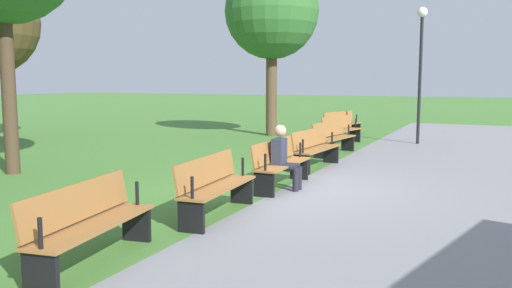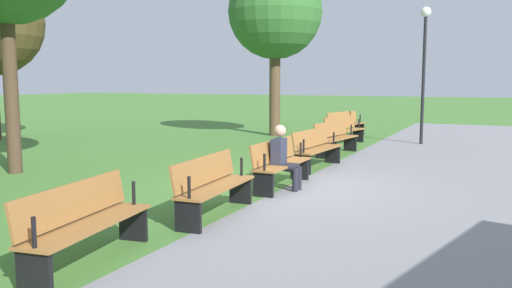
{
  "view_description": "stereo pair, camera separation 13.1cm",
  "coord_description": "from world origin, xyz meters",
  "px_view_note": "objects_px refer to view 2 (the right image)",
  "views": [
    {
      "loc": [
        9.05,
        3.54,
        2.0
      ],
      "look_at": [
        0.0,
        -0.56,
        0.8
      ],
      "focal_mm": 36.73,
      "sensor_mm": 36.0,
      "label": 1
    },
    {
      "loc": [
        9.0,
        3.66,
        2.0
      ],
      "look_at": [
        0.0,
        -0.56,
        0.8
      ],
      "focal_mm": 36.73,
      "sensor_mm": 36.0,
      "label": 2
    }
  ],
  "objects_px": {
    "bench_2": "(335,137)",
    "lamp_post": "(424,50)",
    "bench_4": "(280,162)",
    "person_seated": "(284,156)",
    "bench_0": "(345,123)",
    "bench_6": "(85,221)",
    "bench_3": "(316,148)",
    "tree_1": "(275,13)",
    "bench_1": "(343,129)",
    "bench_5": "(213,184)"
  },
  "relations": [
    {
      "from": "bench_3",
      "to": "bench_5",
      "type": "relative_size",
      "value": 1.0
    },
    {
      "from": "bench_2",
      "to": "bench_3",
      "type": "xyz_separation_m",
      "value": [
        2.37,
        0.25,
        0.0
      ]
    },
    {
      "from": "bench_0",
      "to": "bench_2",
      "type": "xyz_separation_m",
      "value": [
        4.65,
        1.0,
        0.0
      ]
    },
    {
      "from": "bench_1",
      "to": "person_seated",
      "type": "xyz_separation_m",
      "value": [
        7.25,
        0.9,
        0.16
      ]
    },
    {
      "from": "bench_3",
      "to": "bench_2",
      "type": "bearing_deg",
      "value": -169.84
    },
    {
      "from": "person_seated",
      "to": "bench_6",
      "type": "bearing_deg",
      "value": -5.98
    },
    {
      "from": "bench_1",
      "to": "tree_1",
      "type": "height_order",
      "value": "tree_1"
    },
    {
      "from": "person_seated",
      "to": "lamp_post",
      "type": "relative_size",
      "value": 0.28
    },
    {
      "from": "bench_3",
      "to": "bench_5",
      "type": "bearing_deg",
      "value": 4.07
    },
    {
      "from": "bench_2",
      "to": "bench_0",
      "type": "bearing_deg",
      "value": -159.69
    },
    {
      "from": "bench_5",
      "to": "person_seated",
      "type": "relative_size",
      "value": 1.62
    },
    {
      "from": "bench_0",
      "to": "bench_1",
      "type": "distance_m",
      "value": 2.38
    },
    {
      "from": "bench_2",
      "to": "lamp_post",
      "type": "xyz_separation_m",
      "value": [
        -3.48,
        1.81,
        2.47
      ]
    },
    {
      "from": "bench_4",
      "to": "bench_6",
      "type": "xyz_separation_m",
      "value": [
        4.75,
        -0.34,
        0.0
      ]
    },
    {
      "from": "bench_4",
      "to": "bench_5",
      "type": "relative_size",
      "value": 0.99
    },
    {
      "from": "bench_0",
      "to": "bench_3",
      "type": "distance_m",
      "value": 7.13
    },
    {
      "from": "bench_2",
      "to": "bench_6",
      "type": "bearing_deg",
      "value": 8.15
    },
    {
      "from": "bench_0",
      "to": "bench_2",
      "type": "distance_m",
      "value": 4.76
    },
    {
      "from": "bench_1",
      "to": "bench_2",
      "type": "relative_size",
      "value": 1.0
    },
    {
      "from": "bench_4",
      "to": "tree_1",
      "type": "height_order",
      "value": "tree_1"
    },
    {
      "from": "bench_0",
      "to": "bench_4",
      "type": "distance_m",
      "value": 9.49
    },
    {
      "from": "bench_0",
      "to": "bench_6",
      "type": "relative_size",
      "value": 1.0
    },
    {
      "from": "bench_4",
      "to": "person_seated",
      "type": "relative_size",
      "value": 1.59
    },
    {
      "from": "bench_3",
      "to": "bench_4",
      "type": "distance_m",
      "value": 2.38
    },
    {
      "from": "tree_1",
      "to": "lamp_post",
      "type": "bearing_deg",
      "value": 85.39
    },
    {
      "from": "lamp_post",
      "to": "bench_1",
      "type": "bearing_deg",
      "value": -62.93
    },
    {
      "from": "bench_0",
      "to": "bench_1",
      "type": "xyz_separation_m",
      "value": [
        2.31,
        0.58,
        0.0
      ]
    },
    {
      "from": "bench_1",
      "to": "bench_6",
      "type": "relative_size",
      "value": 1.0
    },
    {
      "from": "bench_1",
      "to": "lamp_post",
      "type": "height_order",
      "value": "lamp_post"
    },
    {
      "from": "bench_1",
      "to": "bench_2",
      "type": "xyz_separation_m",
      "value": [
        2.34,
        0.42,
        0.0
      ]
    },
    {
      "from": "bench_4",
      "to": "person_seated",
      "type": "height_order",
      "value": "person_seated"
    },
    {
      "from": "bench_5",
      "to": "bench_4",
      "type": "bearing_deg",
      "value": 173.9
    },
    {
      "from": "bench_2",
      "to": "lamp_post",
      "type": "relative_size",
      "value": 0.46
    },
    {
      "from": "bench_1",
      "to": "bench_4",
      "type": "relative_size",
      "value": 1.03
    },
    {
      "from": "bench_6",
      "to": "bench_0",
      "type": "bearing_deg",
      "value": 175.91
    },
    {
      "from": "bench_0",
      "to": "person_seated",
      "type": "height_order",
      "value": "person_seated"
    },
    {
      "from": "bench_4",
      "to": "bench_6",
      "type": "height_order",
      "value": "same"
    },
    {
      "from": "bench_5",
      "to": "bench_6",
      "type": "distance_m",
      "value": 2.38
    },
    {
      "from": "bench_0",
      "to": "bench_3",
      "type": "height_order",
      "value": "same"
    },
    {
      "from": "bench_1",
      "to": "bench_2",
      "type": "distance_m",
      "value": 2.38
    },
    {
      "from": "bench_2",
      "to": "bench_6",
      "type": "distance_m",
      "value": 9.5
    },
    {
      "from": "bench_0",
      "to": "bench_6",
      "type": "height_order",
      "value": "same"
    },
    {
      "from": "bench_0",
      "to": "bench_6",
      "type": "distance_m",
      "value": 14.18
    },
    {
      "from": "bench_6",
      "to": "person_seated",
      "type": "bearing_deg",
      "value": 165.88
    },
    {
      "from": "bench_1",
      "to": "bench_3",
      "type": "distance_m",
      "value": 4.76
    },
    {
      "from": "bench_2",
      "to": "bench_3",
      "type": "bearing_deg",
      "value": 14.23
    },
    {
      "from": "bench_5",
      "to": "lamp_post",
      "type": "relative_size",
      "value": 0.45
    },
    {
      "from": "bench_3",
      "to": "tree_1",
      "type": "height_order",
      "value": "tree_1"
    },
    {
      "from": "person_seated",
      "to": "bench_4",
      "type": "bearing_deg",
      "value": -136.79
    },
    {
      "from": "bench_2",
      "to": "lamp_post",
      "type": "distance_m",
      "value": 4.64
    }
  ]
}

